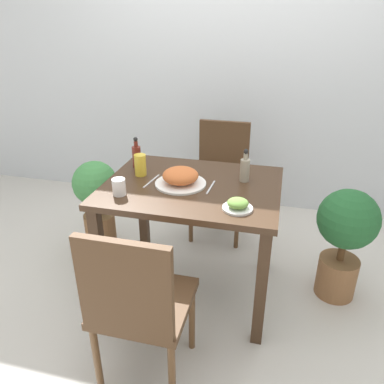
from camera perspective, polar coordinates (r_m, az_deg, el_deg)
name	(u,v)px	position (r m, az deg, el deg)	size (l,w,h in m)	color
ground_plane	(192,287)	(2.57, 0.00, -14.25)	(16.00, 16.00, 0.00)	beige
wall_back	(231,59)	(3.31, 6.04, 19.53)	(8.00, 0.05, 2.60)	silver
dining_table	(192,202)	(2.21, 0.00, -1.57)	(1.01, 0.79, 0.75)	#3D2819
chair_near	(138,302)	(1.73, -8.27, -16.27)	(0.42, 0.42, 0.89)	#4C331E
chair_far	(221,173)	(2.97, 4.42, 2.91)	(0.42, 0.42, 0.89)	#4C331E
food_plate	(180,177)	(2.14, -1.76, 2.26)	(0.30, 0.30, 0.10)	white
side_plate	(238,205)	(1.89, 6.98, -1.95)	(0.15, 0.15, 0.06)	white
drink_cup	(119,187)	(2.06, -11.07, 0.77)	(0.07, 0.07, 0.09)	white
juice_glass	(140,165)	(2.29, -7.88, 4.10)	(0.07, 0.07, 0.13)	gold
sauce_bottle	(245,169)	(2.20, 8.05, 3.51)	(0.06, 0.06, 0.20)	gray
condiment_bottle	(137,155)	(2.42, -8.45, 5.55)	(0.06, 0.06, 0.20)	maroon
fork_utensil	(151,181)	(2.21, -6.19, 1.67)	(0.04, 0.20, 0.00)	silver
spoon_utensil	(211,187)	(2.12, 2.88, 0.73)	(0.02, 0.18, 0.00)	silver
potted_plant_left	(97,199)	(2.81, -14.29, -1.06)	(0.32, 0.32, 0.71)	brown
potted_plant_right	(345,235)	(2.44, 22.29, -6.01)	(0.36, 0.36, 0.73)	brown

